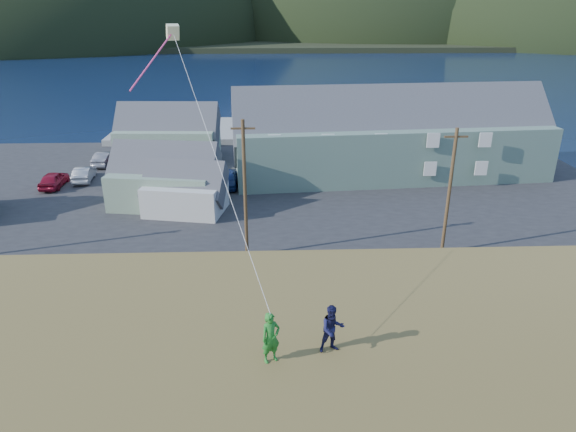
% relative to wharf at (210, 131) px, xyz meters
% --- Properties ---
extents(ground, '(900.00, 900.00, 0.00)m').
position_rel_wharf_xyz_m(ground, '(6.00, -40.00, -0.45)').
color(ground, '#0A1638').
rests_on(ground, ground).
extents(grass_strip, '(110.00, 8.00, 0.10)m').
position_rel_wharf_xyz_m(grass_strip, '(6.00, -42.00, -0.40)').
color(grass_strip, '#4C3D19').
rests_on(grass_strip, ground).
extents(waterfront_lot, '(72.00, 36.00, 0.12)m').
position_rel_wharf_xyz_m(waterfront_lot, '(6.00, -23.00, -0.39)').
color(waterfront_lot, '#28282B').
rests_on(waterfront_lot, ground).
extents(wharf, '(26.00, 14.00, 0.90)m').
position_rel_wharf_xyz_m(wharf, '(0.00, 0.00, 0.00)').
color(wharf, gray).
rests_on(wharf, ground).
extents(far_shore, '(900.00, 320.00, 2.00)m').
position_rel_wharf_xyz_m(far_shore, '(6.00, 290.00, 0.55)').
color(far_shore, black).
rests_on(far_shore, ground).
extents(far_hills, '(760.00, 265.00, 143.00)m').
position_rel_wharf_xyz_m(far_hills, '(41.59, 239.38, 1.55)').
color(far_hills, black).
rests_on(far_hills, ground).
extents(lodge, '(32.89, 11.65, 11.35)m').
position_rel_wharf_xyz_m(lodge, '(20.77, -19.98, 3.92)').
color(lodge, slate).
rests_on(lodge, waterfront_lot).
extents(shed_palegreen_near, '(10.18, 7.20, 6.86)m').
position_rel_wharf_xyz_m(shed_palegreen_near, '(-1.05, -27.67, 2.14)').
color(shed_palegreen_near, slate).
rests_on(shed_palegreen_near, waterfront_lot).
extents(shed_white, '(7.69, 5.82, 5.52)m').
position_rel_wharf_xyz_m(shed_white, '(1.00, -29.78, 1.69)').
color(shed_white, silver).
rests_on(shed_white, waterfront_lot).
extents(shed_palegreen_far, '(11.95, 7.21, 7.86)m').
position_rel_wharf_xyz_m(shed_palegreen_far, '(-3.45, -12.28, 2.54)').
color(shed_palegreen_far, gray).
rests_on(shed_palegreen_far, waterfront_lot).
extents(utility_poles, '(35.73, 0.24, 9.80)m').
position_rel_wharf_xyz_m(utility_poles, '(4.69, -38.50, 4.25)').
color(utility_poles, '#47331E').
rests_on(utility_poles, waterfront_lot).
extents(parked_cars, '(24.63, 13.17, 1.57)m').
position_rel_wharf_xyz_m(parked_cars, '(-3.39, -19.07, 0.41)').
color(parked_cars, maroon).
rests_on(parked_cars, waterfront_lot).
extents(kite_flyer_green, '(0.68, 0.60, 1.57)m').
position_rel_wharf_xyz_m(kite_flyer_green, '(8.22, -59.39, 7.53)').
color(kite_flyer_green, '#207825').
rests_on(kite_flyer_green, hillside).
extents(kite_flyer_navy, '(0.84, 0.72, 1.51)m').
position_rel_wharf_xyz_m(kite_flyer_navy, '(10.02, -58.99, 7.51)').
color(kite_flyer_navy, '#17173F').
rests_on(kite_flyer_navy, hillside).
extents(kite_rig, '(2.41, 4.57, 11.62)m').
position_rel_wharf_xyz_m(kite_rig, '(4.65, -51.18, 15.04)').
color(kite_rig, '#ECEEB5').
rests_on(kite_rig, ground).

